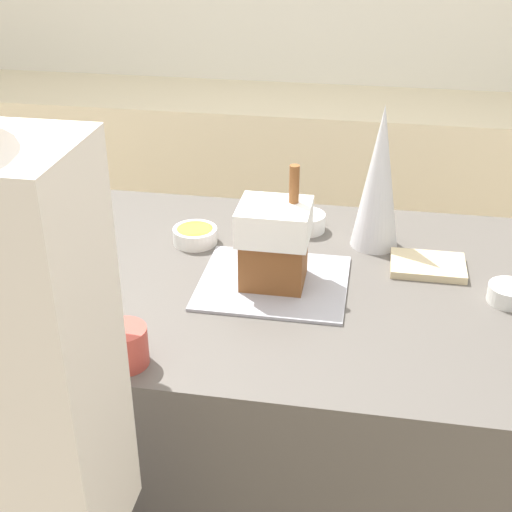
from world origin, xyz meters
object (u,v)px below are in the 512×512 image
object	(u,v)px
baking_tray	(274,282)
gingerbread_house	(274,242)
candy_bowl_front_corner	(306,221)
candy_bowl_far_left	(195,235)
decorative_tree	(379,178)
candy_bowl_near_tray_right	(29,235)
candy_bowl_center_rear	(509,293)
mug	(124,346)
cookbook	(428,265)

from	to	relation	value
baking_tray	gingerbread_house	xyz separation A→B (m)	(0.00, 0.00, 0.11)
candy_bowl_front_corner	candy_bowl_far_left	bearing A→B (deg)	-155.73
baking_tray	candy_bowl_front_corner	size ratio (longest dim) A/B	3.33
decorative_tree	candy_bowl_near_tray_right	xyz separation A→B (m)	(-0.94, -0.15, -0.17)
candy_bowl_near_tray_right	candy_bowl_front_corner	world-z (taller)	candy_bowl_front_corner
decorative_tree	candy_bowl_near_tray_right	distance (m)	0.97
decorative_tree	candy_bowl_center_rear	world-z (taller)	decorative_tree
gingerbread_house	mug	bearing A→B (deg)	-124.06
decorative_tree	candy_bowl_far_left	distance (m)	0.52
baking_tray	gingerbread_house	distance (m)	0.11
baking_tray	candy_bowl_near_tray_right	world-z (taller)	candy_bowl_near_tray_right
gingerbread_house	candy_bowl_near_tray_right	distance (m)	0.72
decorative_tree	cookbook	distance (m)	0.26
baking_tray	candy_bowl_front_corner	distance (m)	0.32
candy_bowl_far_left	cookbook	distance (m)	0.63
candy_bowl_front_corner	cookbook	distance (m)	0.38
gingerbread_house	candy_bowl_far_left	bearing A→B (deg)	143.19
candy_bowl_center_rear	gingerbread_house	bearing A→B (deg)	-178.52
baking_tray	cookbook	world-z (taller)	cookbook
gingerbread_house	decorative_tree	distance (m)	0.36
candy_bowl_near_tray_right	mug	world-z (taller)	mug
baking_tray	decorative_tree	distance (m)	0.40
candy_bowl_center_rear	candy_bowl_near_tray_right	xyz separation A→B (m)	(-1.26, 0.10, -0.00)
gingerbread_house	candy_bowl_far_left	size ratio (longest dim) A/B	2.46
mug	gingerbread_house	bearing A→B (deg)	55.94
cookbook	gingerbread_house	bearing A→B (deg)	-159.18
candy_bowl_front_corner	cookbook	xyz separation A→B (m)	(0.34, -0.17, -0.02)
baking_tray	mug	bearing A→B (deg)	-124.03
candy_bowl_near_tray_right	candy_bowl_front_corner	bearing A→B (deg)	15.43
candy_bowl_center_rear	cookbook	size ratio (longest dim) A/B	0.53
candy_bowl_far_left	mug	distance (m)	0.56
baking_tray	candy_bowl_center_rear	world-z (taller)	candy_bowl_center_rear
candy_bowl_near_tray_right	candy_bowl_far_left	world-z (taller)	candy_bowl_far_left
decorative_tree	candy_bowl_front_corner	bearing A→B (deg)	163.67
decorative_tree	candy_bowl_far_left	bearing A→B (deg)	-171.25
candy_bowl_near_tray_right	candy_bowl_front_corner	xyz separation A→B (m)	(0.75, 0.21, 0.01)
candy_bowl_center_rear	mug	world-z (taller)	mug
gingerbread_house	candy_bowl_center_rear	bearing A→B (deg)	1.48
candy_bowl_center_rear	candy_bowl_far_left	distance (m)	0.83
decorative_tree	candy_bowl_center_rear	size ratio (longest dim) A/B	3.94
baking_tray	decorative_tree	bearing A→B (deg)	47.53
candy_bowl_far_left	candy_bowl_front_corner	size ratio (longest dim) A/B	1.11
decorative_tree	candy_bowl_near_tray_right	size ratio (longest dim) A/B	2.84
candy_bowl_center_rear	candy_bowl_far_left	size ratio (longest dim) A/B	0.82
mug	cookbook	bearing A→B (deg)	39.38
gingerbread_house	candy_bowl_near_tray_right	size ratio (longest dim) A/B	2.15
candy_bowl_center_rear	decorative_tree	bearing A→B (deg)	142.86
baking_tray	candy_bowl_front_corner	xyz separation A→B (m)	(0.04, 0.32, 0.02)
decorative_tree	candy_bowl_far_left	xyz separation A→B (m)	(-0.49, -0.07, -0.17)
candy_bowl_center_rear	cookbook	world-z (taller)	candy_bowl_center_rear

